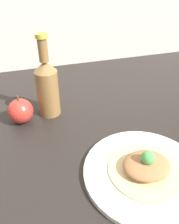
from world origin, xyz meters
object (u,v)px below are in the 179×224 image
plate (145,172)px  cider_bottle (47,86)px  apple (21,111)px  plated_food (146,166)px

plate → cider_bottle: size_ratio=1.12×
plate → cider_bottle: 36.88cm
plate → apple: 39.26cm
plate → apple: bearing=131.0°
plated_food → apple: 39.16cm
cider_bottle → apple: cider_bottle is taller
plated_food → apple: size_ratio=1.90×
plate → plated_food: size_ratio=1.66×
plated_food → apple: (-25.70, 29.53, 1.05)cm
cider_bottle → apple: size_ratio=2.80×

